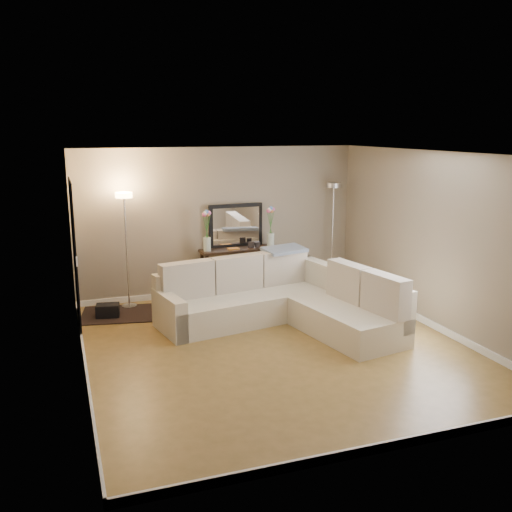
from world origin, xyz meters
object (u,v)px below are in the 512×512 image
object	(u,v)px
floor_lamp_unlit	(333,214)
sectional_sofa	(281,301)
console_table	(235,270)
floor_lamp_lit	(125,227)

from	to	relation	value
floor_lamp_unlit	sectional_sofa	bearing A→B (deg)	-135.45
console_table	floor_lamp_unlit	bearing A→B (deg)	1.07
console_table	floor_lamp_lit	xyz separation A→B (m)	(-1.86, -0.03, 0.87)
console_table	floor_lamp_lit	distance (m)	2.05
sectional_sofa	console_table	size ratio (longest dim) A/B	2.26
console_table	floor_lamp_unlit	xyz separation A→B (m)	(1.90, 0.04, 0.89)
sectional_sofa	console_table	xyz separation A→B (m)	(-0.23, 1.61, 0.12)
console_table	floor_lamp_lit	bearing A→B (deg)	-179.07
sectional_sofa	floor_lamp_unlit	xyz separation A→B (m)	(1.67, 1.65, 1.01)
floor_lamp_lit	floor_lamp_unlit	bearing A→B (deg)	1.00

